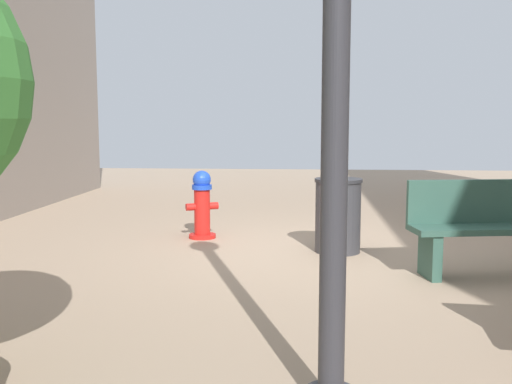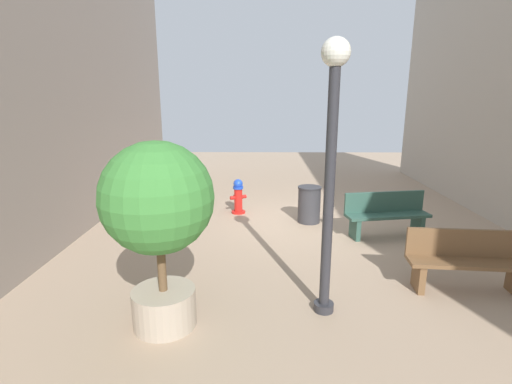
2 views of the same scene
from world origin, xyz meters
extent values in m
plane|color=tan|center=(0.00, 0.00, 0.00)|extent=(23.40, 23.40, 0.00)
cylinder|color=red|center=(1.41, -0.70, 0.03)|extent=(0.35, 0.35, 0.05)
cylinder|color=red|center=(1.41, -0.70, 0.35)|extent=(0.21, 0.21, 0.60)
cylinder|color=blue|center=(1.41, -0.70, 0.68)|extent=(0.26, 0.26, 0.06)
sphere|color=blue|center=(1.41, -0.70, 0.77)|extent=(0.24, 0.24, 0.24)
cylinder|color=red|center=(1.55, -0.64, 0.42)|extent=(0.16, 0.14, 0.09)
cylinder|color=red|center=(1.28, -0.77, 0.42)|extent=(0.16, 0.14, 0.09)
cylinder|color=red|center=(1.48, -0.85, 0.38)|extent=(0.17, 0.18, 0.12)
cube|color=#33594C|center=(-1.16, 1.10, 0.23)|extent=(0.16, 0.41, 0.45)
cube|color=#33594C|center=(-1.86, 0.98, 0.48)|extent=(1.84, 0.73, 0.06)
cube|color=#33594C|center=(-1.83, 0.79, 0.73)|extent=(1.77, 0.36, 0.44)
cylinder|color=#2D2D33|center=(-0.06, 3.92, 1.72)|extent=(0.14, 0.14, 3.21)
cylinder|color=#38383D|center=(-0.32, 0.00, 0.41)|extent=(0.53, 0.53, 0.83)
cylinder|color=#2C2C30|center=(-0.32, 0.00, 0.85)|extent=(0.56, 0.56, 0.04)
camera|label=1|loc=(0.11, 6.97, 1.56)|focal=41.94mm
camera|label=2|loc=(0.83, 8.76, 2.95)|focal=26.85mm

